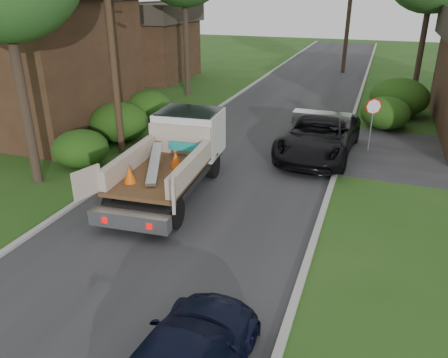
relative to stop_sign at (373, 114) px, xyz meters
name	(u,v)px	position (x,y,z in m)	size (l,w,h in m)	color
ground	(186,221)	(-5.20, -9.00, -1.78)	(120.00, 120.00, 0.00)	#214814
road	(265,133)	(-5.20, 1.00, -1.77)	(8.00, 90.00, 0.02)	#28282B
curb_left	(193,125)	(-9.30, 1.00, -1.72)	(0.20, 90.00, 0.12)	#9E9E99
curb_right	(345,141)	(-1.10, 1.00, -1.72)	(0.20, 90.00, 0.12)	#9E9E99
stop_sign	(373,114)	(0.00, 0.00, 0.00)	(0.71, 0.32, 2.48)	slate
utility_pole	(111,35)	(-10.68, -4.02, 3.40)	(2.42, 1.25, 10.00)	#382619
house_left_near	(24,46)	(-17.20, -2.00, 2.50)	(9.72, 8.64, 8.40)	#372216
house_left_far	(145,40)	(-18.70, 13.00, 1.27)	(7.56, 7.56, 6.00)	#372216
hedge_left_a	(80,148)	(-11.40, -6.00, -1.01)	(2.34, 2.34, 1.53)	#204810
hedge_left_b	(119,122)	(-11.70, -2.50, -0.84)	(2.86, 2.86, 1.87)	#204810
hedge_left_c	(148,107)	(-12.00, 1.00, -0.93)	(2.60, 2.60, 1.70)	#204810
hedge_right_a	(385,113)	(0.60, 4.00, -0.93)	(2.60, 2.60, 1.70)	#204810
hedge_right_b	(399,97)	(1.30, 7.00, -0.67)	(3.38, 3.38, 2.21)	#204810
flatbed_truck	(179,149)	(-6.67, -6.32, -0.38)	(3.33, 6.99, 2.58)	black
black_pickup	(319,136)	(-2.14, -1.31, -0.87)	(3.00, 6.51, 1.81)	black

